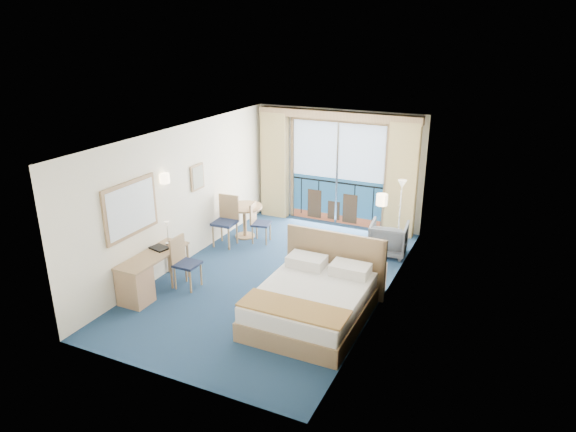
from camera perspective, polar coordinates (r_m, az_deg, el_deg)
The scene contains 22 objects.
floor at distance 9.68m, azimuth -1.27°, elevation -6.84°, with size 6.50×6.50×0.00m, color navy.
room_walls at distance 9.02m, azimuth -1.36°, elevation 3.29°, with size 4.04×6.54×2.72m.
balcony_door at distance 12.05m, azimuth 5.44°, elevation 4.39°, with size 2.36×0.03×2.52m.
curtain_left at distance 12.47m, azimuth -1.49°, elevation 5.64°, with size 0.65×0.22×2.55m, color tan.
curtain_right at distance 11.47m, azimuth 12.56°, elevation 3.88°, with size 0.65×0.22×2.55m, color tan.
pelmet at distance 11.63m, azimuth 5.51°, elevation 11.08°, with size 3.80×0.25×0.18m, color tan.
mirror at distance 8.98m, azimuth -17.05°, elevation 0.78°, with size 0.05×1.25×0.95m.
wall_print at distance 10.42m, azimuth -10.04°, elevation 4.27°, with size 0.04×0.42×0.52m.
sconce_left at distance 9.52m, azimuth -13.55°, elevation 4.09°, with size 0.18×0.18×0.18m, color beige.
sconce_right at distance 8.22m, azimuth 10.39°, elevation 1.79°, with size 0.18×0.18×0.18m, color beige.
bed at distance 8.28m, azimuth 2.79°, elevation -9.38°, with size 1.80×2.13×1.13m.
nightstand at distance 9.16m, azimuth 9.32°, elevation -6.89°, with size 0.41×0.39×0.54m, color tan.
phone at distance 9.05m, azimuth 9.69°, elevation -5.03°, with size 0.20×0.15×0.09m, color white.
armchair at distance 10.72m, azimuth 11.10°, elevation -2.46°, with size 0.73×0.76×0.69m, color #434952.
floor_lamp at distance 10.99m, azimuth 12.47°, elevation 2.16°, with size 0.20×0.20×1.44m.
desk at distance 9.11m, azimuth -16.21°, elevation -6.84°, with size 0.51×1.47×0.69m.
desk_chair at distance 9.33m, azimuth -11.58°, elevation -4.73°, with size 0.42×0.41×0.94m.
folder at distance 9.45m, azimuth -14.10°, elevation -3.46°, with size 0.32×0.24×0.03m, color black.
desk_lamp at distance 9.47m, azimuth -13.28°, elevation -1.33°, with size 0.11×0.11×0.43m.
round_table at distance 11.37m, azimuth -4.87°, elevation 0.29°, with size 0.80×0.80×0.72m.
table_chair_a at distance 11.09m, azimuth -3.38°, elevation -0.47°, with size 0.45×0.44×0.88m.
table_chair_b at distance 11.00m, azimuth -6.84°, elevation -0.15°, with size 0.49×0.50×1.07m.
Camera 1 is at (3.84, -7.73, 4.38)m, focal length 32.00 mm.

